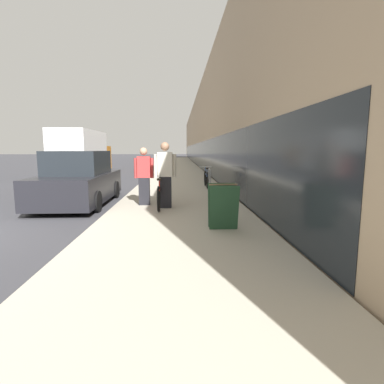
{
  "coord_description": "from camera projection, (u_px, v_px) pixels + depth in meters",
  "views": [
    {
      "loc": [
        4.84,
        -5.46,
        1.73
      ],
      "look_at": [
        5.65,
        12.53,
        -0.83
      ],
      "focal_mm": 28.0,
      "sensor_mm": 36.0,
      "label": 1
    }
  ],
  "objects": [
    {
      "name": "sidewalk_slab",
      "position": [
        179.0,
        168.0,
        26.4
      ],
      "size": [
        3.67,
        70.0,
        0.16
      ],
      "color": "#B2AA99",
      "rests_on": "ground"
    },
    {
      "name": "storefront_facade",
      "position": [
        239.0,
        133.0,
        34.12
      ],
      "size": [
        10.01,
        70.0,
        7.28
      ],
      "color": "tan",
      "rests_on": "ground"
    },
    {
      "name": "tandem_bicycle",
      "position": [
        161.0,
        193.0,
        8.42
      ],
      "size": [
        0.52,
        2.48,
        0.83
      ],
      "color": "black",
      "rests_on": "sidewalk_slab"
    },
    {
      "name": "person_rider",
      "position": [
        165.0,
        175.0,
        8.04
      ],
      "size": [
        0.6,
        0.23,
        1.76
      ],
      "color": "black",
      "rests_on": "sidewalk_slab"
    },
    {
      "name": "person_bystander",
      "position": [
        144.0,
        176.0,
        8.48
      ],
      "size": [
        0.55,
        0.22,
        1.62
      ],
      "color": "black",
      "rests_on": "sidewalk_slab"
    },
    {
      "name": "bike_rack_hoop",
      "position": [
        210.0,
        177.0,
        11.45
      ],
      "size": [
        0.05,
        0.6,
        0.84
      ],
      "color": "gray",
      "rests_on": "sidewalk_slab"
    },
    {
      "name": "cruiser_bike_nearest",
      "position": [
        206.0,
        179.0,
        12.54
      ],
      "size": [
        0.52,
        1.69,
        0.84
      ],
      "color": "black",
      "rests_on": "sidewalk_slab"
    },
    {
      "name": "sandwich_board_sign",
      "position": [
        223.0,
        206.0,
        5.96
      ],
      "size": [
        0.56,
        0.56,
        0.9
      ],
      "color": "#23472D",
      "rests_on": "sidewalk_slab"
    },
    {
      "name": "parked_sedan_curbside",
      "position": [
        79.0,
        181.0,
        9.41
      ],
      "size": [
        1.89,
        4.19,
        1.68
      ],
      "color": "black",
      "rests_on": "ground"
    },
    {
      "name": "moving_truck",
      "position": [
        83.0,
        153.0,
        20.04
      ],
      "size": [
        2.28,
        7.21,
        2.94
      ],
      "color": "orange",
      "rests_on": "ground"
    }
  ]
}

